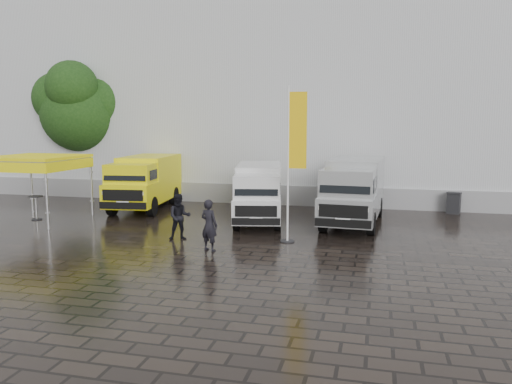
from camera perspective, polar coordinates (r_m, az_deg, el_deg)
ground at (r=17.41m, az=2.25°, el=-5.78°), size 120.00×120.00×0.00m
exhibition_hall at (r=32.66m, az=11.60°, el=11.04°), size 44.00×16.00×12.00m
hall_plinth at (r=24.83m, az=10.49°, el=-0.61°), size 44.00×0.15×1.00m
van_yellow at (r=24.44m, az=-12.59°, el=0.99°), size 2.72×5.67×2.52m
van_white at (r=20.85m, az=0.30°, el=-0.21°), size 2.86×5.69×2.36m
van_silver at (r=20.77m, az=11.10°, el=-0.00°), size 2.43×6.20×2.63m
canopy_tent at (r=22.93m, az=-23.87°, el=3.39°), size 3.31×3.31×2.75m
flagpole at (r=17.07m, az=4.30°, el=4.21°), size 0.88×0.50×5.37m
tree at (r=29.93m, az=-19.51°, el=9.00°), size 4.28×4.30×7.68m
cocktail_table at (r=23.33m, az=-23.82°, el=-1.66°), size 0.60×0.60×1.03m
wheelie_bin at (r=24.53m, az=21.66°, el=-1.16°), size 0.73×0.73×0.99m
person_front at (r=16.20m, az=-5.37°, el=-3.79°), size 0.72×0.59×1.69m
person_tent at (r=17.88m, az=-8.72°, el=-2.82°), size 0.98×0.89×1.64m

